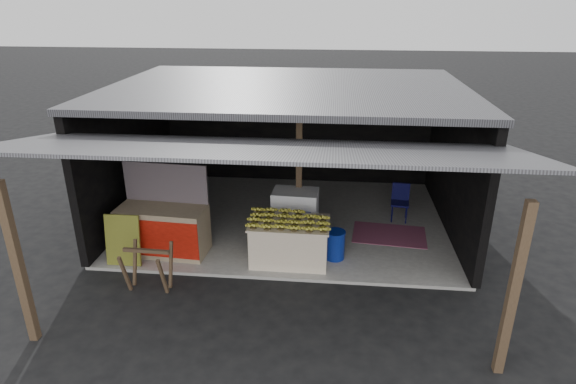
# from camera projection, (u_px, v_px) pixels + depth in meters

# --- Properties ---
(ground) EXTENTS (80.00, 80.00, 0.00)m
(ground) POSITION_uv_depth(u_px,v_px,m) (273.00, 280.00, 8.56)
(ground) COLOR black
(ground) RESTS_ON ground
(concrete_slab) EXTENTS (7.00, 5.00, 0.06)m
(concrete_slab) POSITION_uv_depth(u_px,v_px,m) (287.00, 219.00, 10.85)
(concrete_slab) COLOR gray
(concrete_slab) RESTS_ON ground
(shophouse) EXTENTS (7.40, 7.29, 3.02)m
(shophouse) POSITION_uv_depth(u_px,v_px,m) (289.00, 126.00, 10.36)
(shophouse) COLOR black
(shophouse) RESTS_ON ground
(banana_table) EXTENTS (1.47, 0.92, 0.81)m
(banana_table) POSITION_uv_depth(u_px,v_px,m) (289.00, 242.00, 8.93)
(banana_table) COLOR white
(banana_table) RESTS_ON concrete_slab
(banana_pile) EXTENTS (1.36, 0.82, 0.16)m
(banana_pile) POSITION_uv_depth(u_px,v_px,m) (289.00, 218.00, 8.75)
(banana_pile) COLOR yellow
(banana_pile) RESTS_ON banana_table
(white_crate) EXTENTS (0.94, 0.66, 1.01)m
(white_crate) POSITION_uv_depth(u_px,v_px,m) (295.00, 214.00, 9.83)
(white_crate) COLOR white
(white_crate) RESTS_ON concrete_slab
(neighbor_stall) EXTENTS (1.71, 0.86, 1.72)m
(neighbor_stall) POSITION_uv_depth(u_px,v_px,m) (163.00, 228.00, 9.22)
(neighbor_stall) COLOR #998466
(neighbor_stall) RESTS_ON concrete_slab
(green_signboard) EXTENTS (0.65, 0.19, 0.97)m
(green_signboard) POSITION_uv_depth(u_px,v_px,m) (123.00, 240.00, 8.81)
(green_signboard) COLOR black
(green_signboard) RESTS_ON concrete_slab
(sawhorse) EXTENTS (0.80, 0.71, 0.79)m
(sawhorse) POSITION_uv_depth(u_px,v_px,m) (148.00, 264.00, 8.11)
(sawhorse) COLOR brown
(sawhorse) RESTS_ON ground
(water_barrel) EXTENTS (0.36, 0.36, 0.53)m
(water_barrel) POSITION_uv_depth(u_px,v_px,m) (335.00, 245.00, 9.08)
(water_barrel) COLOR navy
(water_barrel) RESTS_ON concrete_slab
(plastic_chair) EXTENTS (0.43, 0.43, 0.82)m
(plastic_chair) POSITION_uv_depth(u_px,v_px,m) (400.00, 199.00, 10.62)
(plastic_chair) COLOR #0A0A38
(plastic_chair) RESTS_ON concrete_slab
(magenta_rug) EXTENTS (1.59, 1.14, 0.01)m
(magenta_rug) POSITION_uv_depth(u_px,v_px,m) (389.00, 234.00, 10.07)
(magenta_rug) COLOR maroon
(magenta_rug) RESTS_ON concrete_slab
(picture_frames) EXTENTS (1.62, 0.04, 0.46)m
(picture_frames) POSITION_uv_depth(u_px,v_px,m) (290.00, 112.00, 12.36)
(picture_frames) COLOR black
(picture_frames) RESTS_ON shophouse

